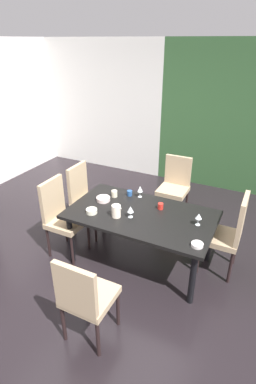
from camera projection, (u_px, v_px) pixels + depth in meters
The scene contains 19 objects.
ground_plane at pixel (104, 257), 4.04m from camera, with size 6.23×5.83×0.02m, color black.
back_panel_interior at pixel (100, 106), 6.39m from camera, with size 2.80×0.10×2.65m, color white.
garden_window_panel at pixel (255, 123), 5.16m from camera, with size 3.43×0.10×2.65m, color #31572F.
dining_table at pixel (141, 218), 3.68m from camera, with size 1.78×1.01×0.72m.
chair_head_near at pixel (85, 296), 2.68m from camera, with size 0.44×0.44×0.98m.
chair_head_far at pixel (175, 184), 4.75m from camera, with size 0.44×0.45×0.99m.
chair_left_near at pixel (61, 214), 3.89m from camera, with size 0.45×0.44×1.05m.
chair_right_far at pixel (229, 231), 3.53m from camera, with size 0.44×0.44×1.06m.
chair_left_far at pixel (85, 196), 4.34m from camera, with size 0.45×0.44×1.04m.
wine_glass_front at pixel (130, 209), 3.52m from camera, with size 0.08×0.08×0.15m.
wine_glass_corner at pixel (140, 189), 3.98m from camera, with size 0.07×0.07×0.16m.
wine_glass_center at pixel (199, 216), 3.37m from camera, with size 0.07×0.07×0.15m.
serving_bowl_north at pixel (103, 199), 3.92m from camera, with size 0.18×0.18×0.05m, color silver.
serving_bowl_west at pixel (92, 211), 3.64m from camera, with size 0.14×0.14×0.05m, color silver.
serving_bowl_near_window at pixel (197, 245), 3.06m from camera, with size 0.12×0.12×0.04m, color white.
cup_right at pixel (161, 206), 3.72m from camera, with size 0.07×0.07×0.08m, color red.
cup_east at pixel (130, 193), 4.05m from camera, with size 0.07×0.07×0.07m, color #28508D.
cup_south at pixel (114, 194), 4.02m from camera, with size 0.08×0.08×0.09m, color beige.
pitcher_rear at pixel (116, 211), 3.55m from camera, with size 0.12×0.11×0.15m.
Camera 1 is at (1.71, -2.72, 2.61)m, focal length 28.00 mm.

